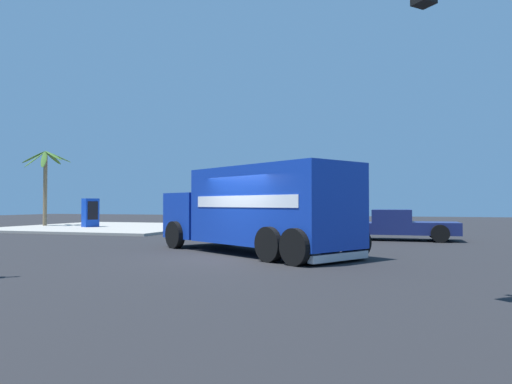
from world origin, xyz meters
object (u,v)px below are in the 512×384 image
palm_tree_far (46,173)px  delivery_truck (257,209)px  pickup_navy (396,224)px  vending_machine_red (90,213)px

palm_tree_far → delivery_truck: bearing=-121.4°
pickup_navy → vending_machine_red: bearing=79.1°
vending_machine_red → pickup_navy: bearing=-100.9°
palm_tree_far → pickup_navy: bearing=-100.4°
delivery_truck → palm_tree_far: bearing=58.6°
delivery_truck → palm_tree_far: size_ratio=1.54×
vending_machine_red → palm_tree_far: bearing=82.2°
vending_machine_red → palm_tree_far: palm_tree_far is taller
vending_machine_red → palm_tree_far: size_ratio=0.36×
delivery_truck → pickup_navy: bearing=-30.9°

